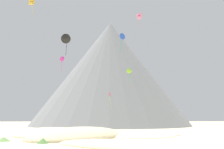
% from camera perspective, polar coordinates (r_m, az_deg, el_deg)
% --- Properties ---
extents(ground_plane, '(400.00, 400.00, 0.00)m').
position_cam_1_polar(ground_plane, '(36.67, 4.49, -15.35)').
color(ground_plane, beige).
extents(dune_foreground_left, '(19.94, 22.73, 3.25)m').
position_cam_1_polar(dune_foreground_left, '(58.04, -13.38, -12.96)').
color(dune_foreground_left, beige).
rests_on(dune_foreground_left, ground_plane).
extents(dune_foreground_right, '(26.88, 22.35, 1.88)m').
position_cam_1_polar(dune_foreground_right, '(33.07, 7.29, -15.95)').
color(dune_foreground_right, beige).
rests_on(dune_foreground_right, ground_plane).
extents(dune_midground, '(20.34, 21.06, 1.69)m').
position_cam_1_polar(dune_midground, '(55.63, 5.24, -13.33)').
color(dune_midground, beige).
rests_on(dune_midground, ground_plane).
extents(dune_back_low, '(25.12, 27.78, 3.96)m').
position_cam_1_polar(dune_back_low, '(50.27, -7.19, -13.71)').
color(dune_back_low, '#CCBA8E').
rests_on(dune_back_low, ground_plane).
extents(bush_far_left, '(3.82, 3.82, 0.77)m').
position_cam_1_polar(bush_far_left, '(58.58, -14.30, -12.51)').
color(bush_far_left, '#477238').
rests_on(bush_far_left, ground_plane).
extents(bush_mid_center, '(1.16, 1.16, 0.83)m').
position_cam_1_polar(bush_mid_center, '(51.33, -8.72, -13.12)').
color(bush_mid_center, '#668C4C').
rests_on(bush_mid_center, ground_plane).
extents(bush_far_right, '(2.23, 2.23, 0.80)m').
position_cam_1_polar(bush_far_right, '(39.77, -15.11, -14.02)').
color(bush_far_right, '#568442').
rests_on(bush_far_right, ground_plane).
extents(bush_low_patch, '(3.22, 3.22, 0.71)m').
position_cam_1_polar(bush_low_patch, '(45.11, -22.98, -13.09)').
color(bush_low_patch, '#668C4C').
rests_on(bush_low_patch, ground_plane).
extents(bush_ridge_crest, '(2.17, 2.17, 0.79)m').
position_cam_1_polar(bush_ridge_crest, '(45.47, -18.14, -13.28)').
color(bush_ridge_crest, '#386633').
rests_on(bush_ridge_crest, ground_plane).
extents(rock_massif, '(101.24, 101.24, 48.87)m').
position_cam_1_polar(rock_massif, '(119.87, -0.30, -0.20)').
color(rock_massif, slate).
rests_on(rock_massif, ground_plane).
extents(kite_gold_high, '(1.62, 1.66, 4.59)m').
position_cam_1_polar(kite_gold_high, '(79.03, -17.43, 15.06)').
color(kite_gold_high, gold).
extents(kite_pink_high, '(1.42, 1.35, 3.96)m').
position_cam_1_polar(kite_pink_high, '(69.58, 6.11, 12.79)').
color(kite_pink_high, pink).
extents(kite_lime_mid, '(1.40, 0.39, 3.72)m').
position_cam_1_polar(kite_lime_mid, '(71.17, 3.83, 0.73)').
color(kite_lime_mid, '#8CD133').
extents(kite_blue_mid, '(1.57, 1.05, 4.71)m').
position_cam_1_polar(kite_blue_mid, '(62.65, 2.26, 8.38)').
color(kite_blue_mid, blue).
extents(kite_magenta_mid, '(1.49, 0.91, 4.77)m').
position_cam_1_polar(kite_magenta_mid, '(76.71, -11.10, 3.41)').
color(kite_magenta_mid, '#D1339E').
extents(kite_rainbow_low, '(1.01, 0.83, 5.28)m').
position_cam_1_polar(kite_rainbow_low, '(82.92, -0.46, -4.98)').
color(kite_rainbow_low, '#E5668C').
extents(kite_black_mid, '(2.48, 1.05, 5.42)m').
position_cam_1_polar(kite_black_mid, '(66.04, -10.25, 7.82)').
color(kite_black_mid, black).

